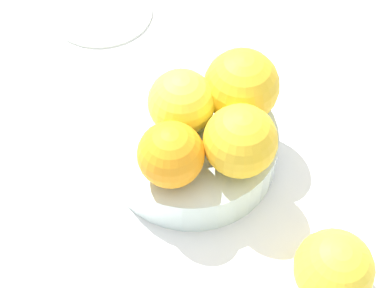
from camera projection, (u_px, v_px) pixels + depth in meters
The scene contains 8 objects.
ground_plane at pixel (192, 164), 69.37cm from camera, with size 110.00×110.00×2.00cm, color white.
fruit_bowl at pixel (192, 147), 66.76cm from camera, with size 19.31×19.31×4.79cm.
orange_in_bowl_0 at pixel (171, 155), 58.76cm from camera, with size 6.87×6.87×6.87cm, color orange.
orange_in_bowl_1 at pixel (181, 102), 62.67cm from camera, with size 7.29×7.29×7.29cm, color yellow.
orange_in_bowl_2 at pixel (240, 141), 59.29cm from camera, with size 7.67×7.67×7.67cm, color yellow.
orange_in_bowl_3 at pixel (241, 86), 63.41cm from camera, with size 8.31×8.31×8.31cm, color yellow.
orange_loose_0 at pixel (334, 269), 56.01cm from camera, with size 7.71×7.71×7.71cm, color yellow.
side_plate at pixel (102, 12), 83.67cm from camera, with size 14.33×14.33×0.80cm, color silver.
Camera 1 is at (11.35, 38.39, 55.70)cm, focal length 54.93 mm.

